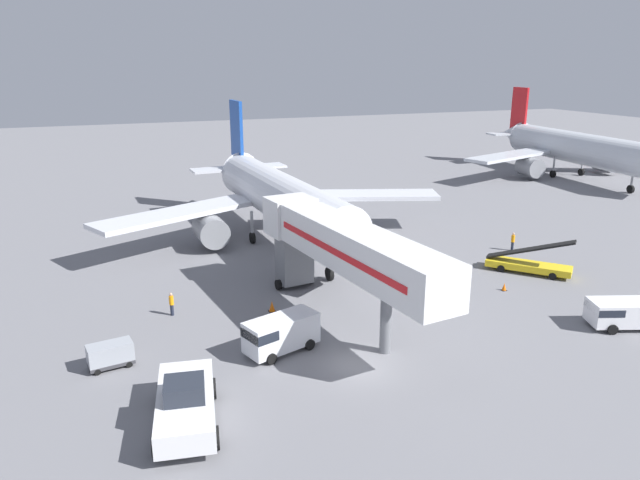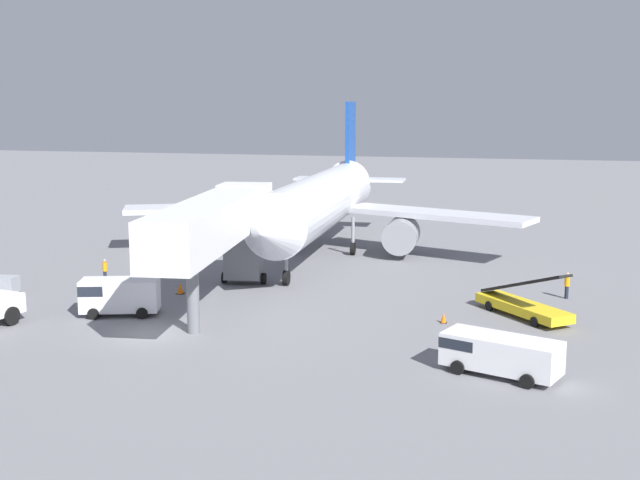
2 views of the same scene
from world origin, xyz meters
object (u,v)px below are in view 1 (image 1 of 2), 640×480
(safety_cone_alpha, at_px, (272,306))
(airplane_background, at_px, (572,148))
(ground_crew_worker_foreground, at_px, (172,303))
(belt_loader_truck, at_px, (528,264))
(service_van_near_center, at_px, (280,333))
(baggage_cart_far_center, at_px, (110,354))
(ground_crew_worker_midground, at_px, (513,241))
(service_van_outer_left, at_px, (629,312))
(safety_cone_bravo, at_px, (504,287))
(airplane_at_gate, at_px, (279,197))
(pushback_tug, at_px, (186,403))
(jet_bridge, at_px, (338,245))

(safety_cone_alpha, distance_m, airplane_background, 65.79)
(ground_crew_worker_foreground, bearing_deg, belt_loader_truck, -4.20)
(service_van_near_center, xyz_separation_m, baggage_cart_far_center, (-9.71, 1.80, -0.45))
(baggage_cart_far_center, distance_m, ground_crew_worker_midground, 37.42)
(belt_loader_truck, relative_size, airplane_background, 0.17)
(belt_loader_truck, relative_size, ground_crew_worker_midground, 3.62)
(service_van_outer_left, bearing_deg, airplane_background, 50.08)
(safety_cone_bravo, bearing_deg, ground_crew_worker_midground, 47.93)
(airplane_at_gate, distance_m, service_van_near_center, 23.35)
(airplane_at_gate, xyz_separation_m, service_van_outer_left, (15.69, -27.24, -3.36))
(service_van_outer_left, relative_size, safety_cone_bravo, 9.64)
(baggage_cart_far_center, height_order, ground_crew_worker_foreground, ground_crew_worker_foreground)
(airplane_at_gate, xyz_separation_m, baggage_cart_far_center, (-16.73, -20.24, -3.63))
(ground_crew_worker_midground, bearing_deg, belt_loader_truck, -116.83)
(service_van_outer_left, height_order, safety_cone_alpha, service_van_outer_left)
(belt_loader_truck, relative_size, service_van_outer_left, 1.08)
(airplane_background, bearing_deg, ground_crew_worker_midground, -140.40)
(belt_loader_truck, bearing_deg, ground_crew_worker_foreground, 175.80)
(ground_crew_worker_midground, bearing_deg, airplane_background, 39.60)
(service_van_near_center, distance_m, airplane_background, 69.97)
(baggage_cart_far_center, relative_size, airplane_background, 0.07)
(pushback_tug, height_order, ground_crew_worker_midground, pushback_tug)
(jet_bridge, bearing_deg, belt_loader_truck, 7.57)
(safety_cone_alpha, bearing_deg, ground_crew_worker_foreground, 163.99)
(safety_cone_alpha, bearing_deg, service_van_outer_left, -27.65)
(service_van_near_center, bearing_deg, safety_cone_alpha, 77.42)
(airplane_at_gate, distance_m, ground_crew_worker_midground, 22.58)
(airplane_at_gate, height_order, service_van_outer_left, airplane_at_gate)
(belt_loader_truck, height_order, safety_cone_bravo, belt_loader_truck)
(service_van_near_center, xyz_separation_m, airplane_background, (58.75, 37.87, 3.18))
(safety_cone_bravo, bearing_deg, pushback_tug, -161.20)
(baggage_cart_far_center, relative_size, ground_crew_worker_midground, 1.53)
(service_van_outer_left, relative_size, baggage_cart_far_center, 2.20)
(baggage_cart_far_center, relative_size, safety_cone_alpha, 3.47)
(service_van_outer_left, xyz_separation_m, safety_cone_bravo, (-3.41, 8.41, -0.78))
(belt_loader_truck, distance_m, baggage_cart_far_center, 33.72)
(pushback_tug, bearing_deg, safety_cone_bravo, 18.80)
(pushback_tug, relative_size, baggage_cart_far_center, 2.64)
(airplane_at_gate, distance_m, ground_crew_worker_foreground, 19.12)
(belt_loader_truck, xyz_separation_m, baggage_cart_far_center, (-33.48, -3.98, 0.04))
(ground_crew_worker_foreground, xyz_separation_m, safety_cone_bravo, (24.67, -4.71, -0.59))
(service_van_near_center, xyz_separation_m, ground_crew_worker_foreground, (-5.37, 7.92, -0.37))
(pushback_tug, distance_m, airplane_background, 78.51)
(airplane_at_gate, xyz_separation_m, belt_loader_truck, (16.75, -16.26, -3.67))
(belt_loader_truck, distance_m, service_van_outer_left, 11.04)
(belt_loader_truck, relative_size, safety_cone_bravo, 10.39)
(airplane_background, bearing_deg, airplane_at_gate, -162.99)
(ground_crew_worker_foreground, height_order, safety_cone_alpha, ground_crew_worker_foreground)
(service_van_outer_left, bearing_deg, belt_loader_truck, 84.50)
(airplane_background, bearing_deg, safety_cone_bravo, -138.70)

